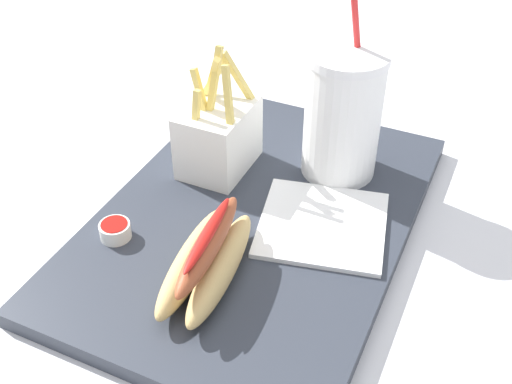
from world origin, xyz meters
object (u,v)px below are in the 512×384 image
at_px(hot_dog_1, 206,259).
at_px(ketchup_cup_1, 115,230).
at_px(napkin_stack, 322,224).
at_px(soda_cup, 343,114).
at_px(fries_basket, 218,135).

distance_m(hot_dog_1, ketchup_cup_1, 0.12).
bearing_deg(napkin_stack, hot_dog_1, 146.48).
xyz_separation_m(soda_cup, ketchup_cup_1, (-0.21, 0.17, -0.07)).
bearing_deg(soda_cup, napkin_stack, -169.68).
relative_size(soda_cup, napkin_stack, 1.86).
height_order(hot_dog_1, ketchup_cup_1, hot_dog_1).
distance_m(fries_basket, ketchup_cup_1, 0.17).
distance_m(soda_cup, fries_basket, 0.15).
bearing_deg(hot_dog_1, soda_cup, -14.78).
height_order(fries_basket, ketchup_cup_1, fries_basket).
height_order(soda_cup, hot_dog_1, soda_cup).
xyz_separation_m(soda_cup, hot_dog_1, (-0.22, 0.06, -0.05)).
xyz_separation_m(soda_cup, fries_basket, (-0.05, 0.13, -0.03)).
bearing_deg(napkin_stack, fries_basket, 70.74).
bearing_deg(ketchup_cup_1, fries_basket, -14.08).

